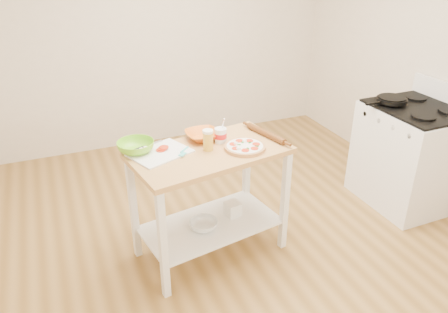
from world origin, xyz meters
name	(u,v)px	position (x,y,z in m)	size (l,w,h in m)	color
room_shell	(250,83)	(0.00, 0.00, 1.35)	(4.04, 4.54, 2.74)	olive
prep_island	(210,181)	(-0.33, -0.04, 0.65)	(1.21, 0.79, 0.90)	tan
gas_stove	(409,155)	(1.64, -0.03, 0.47)	(0.71, 0.83, 1.11)	white
skillet	(391,100)	(1.48, 0.15, 0.98)	(0.43, 0.27, 0.03)	black
pizza	(245,147)	(-0.09, -0.12, 0.92)	(0.30, 0.30, 0.05)	tan
cutting_board	(159,153)	(-0.68, 0.04, 0.91)	(0.48, 0.43, 0.04)	white
spatula	(184,152)	(-0.52, -0.03, 0.92)	(0.11, 0.14, 0.01)	#3ECBC3
knife	(143,147)	(-0.77, 0.15, 0.92)	(0.25, 0.13, 0.01)	silver
orange_bowl	(203,135)	(-0.31, 0.16, 0.93)	(0.25, 0.25, 0.06)	orange
green_bowl	(136,147)	(-0.83, 0.13, 0.94)	(0.26, 0.26, 0.08)	#73C821
beer_pint	(208,140)	(-0.34, -0.03, 0.98)	(0.08, 0.08, 0.15)	gold
yogurt_tub	(221,135)	(-0.21, 0.06, 0.96)	(0.09, 0.09, 0.20)	white
rolling_pin	(266,134)	(0.15, 0.02, 0.92)	(0.05, 0.05, 0.41)	brown
shelf_glass_bowl	(204,225)	(-0.41, -0.09, 0.29)	(0.22, 0.22, 0.07)	silver
shelf_bin	(233,209)	(-0.12, 0.00, 0.32)	(0.11, 0.11, 0.11)	white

